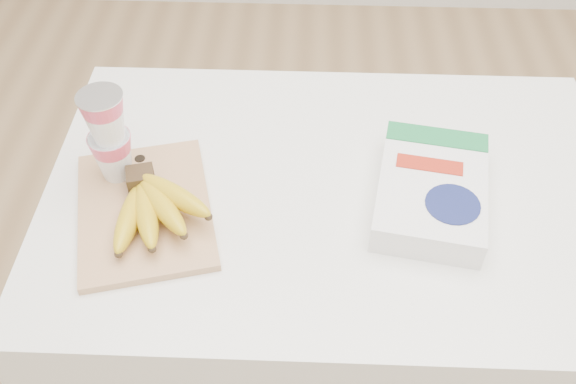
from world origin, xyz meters
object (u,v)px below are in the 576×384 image
(bananas, at_px, (152,206))
(cereal_box, at_px, (431,190))
(table, at_px, (325,307))
(cutting_board, at_px, (145,210))
(yogurt_stack, at_px, (108,134))

(bananas, distance_m, cereal_box, 0.49)
(table, xyz_separation_m, cutting_board, (-0.34, -0.07, 0.41))
(bananas, relative_size, yogurt_stack, 1.09)
(table, distance_m, yogurt_stack, 0.65)
(cutting_board, relative_size, cereal_box, 1.03)
(cereal_box, bearing_deg, cutting_board, -164.96)
(cutting_board, bearing_deg, table, -2.06)
(table, relative_size, cereal_box, 3.53)
(cutting_board, bearing_deg, cereal_box, -9.32)
(table, relative_size, yogurt_stack, 5.80)
(yogurt_stack, bearing_deg, cereal_box, -3.33)
(table, height_order, cutting_board, cutting_board)
(cutting_board, height_order, yogurt_stack, yogurt_stack)
(table, distance_m, bananas, 0.55)
(cutting_board, xyz_separation_m, bananas, (0.02, -0.02, 0.04))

